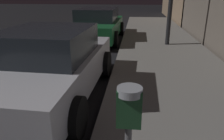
% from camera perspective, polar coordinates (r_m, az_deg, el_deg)
% --- Properties ---
extents(parking_meter, '(0.19, 0.19, 1.29)m').
position_cam_1_polar(parking_meter, '(1.71, 4.44, -14.15)').
color(parking_meter, '#59595B').
rests_on(parking_meter, sidewalk).
extents(car_silver, '(2.18, 4.18, 1.43)m').
position_cam_1_polar(car_silver, '(4.56, -16.23, 1.46)').
color(car_silver, '#B7B7BF').
rests_on(car_silver, ground).
extents(car_green, '(2.15, 4.53, 1.43)m').
position_cam_1_polar(car_green, '(10.00, -3.72, 12.04)').
color(car_green, '#19592D').
rests_on(car_green, ground).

